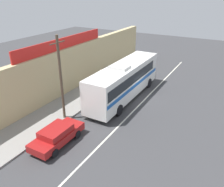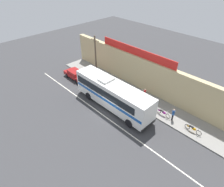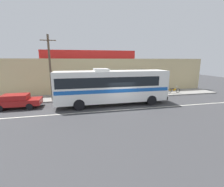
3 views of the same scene
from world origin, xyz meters
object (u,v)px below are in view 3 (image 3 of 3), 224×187
Objects in this scene: intercity_bus at (111,85)px; pedestrian_by_curb at (120,87)px; parked_car at (17,101)px; pedestrian_far_left at (157,87)px; motorcycle_red at (174,90)px; motorcycle_purple at (148,91)px; utility_pole at (50,67)px.

intercity_bus reaches higher than pedestrian_by_curb.
parked_car is (-9.24, 0.78, -1.33)m from intercity_bus.
pedestrian_far_left is at bearing -10.22° from pedestrian_by_curb.
parked_car reaches higher than motorcycle_red.
intercity_bus is at bearing -116.89° from pedestrian_by_curb.
intercity_bus is 10.10m from motorcycle_red.
parked_car reaches higher than motorcycle_purple.
motorcycle_red is at bearing 7.18° from parked_car.
pedestrian_far_left is (13.12, 0.51, -2.72)m from utility_pole.
intercity_bus is 6.99m from utility_pole.
utility_pole is 12.35m from motorcycle_purple.
intercity_bus is 9.36m from parked_car.
utility_pole reaches higher than motorcycle_red.
intercity_bus is at bearing -4.81° from parked_car.
motorcycle_red is at bearing -0.79° from pedestrian_far_left.
pedestrian_by_curb is (2.05, 4.04, -0.92)m from intercity_bus.
motorcycle_purple is at bearing -175.52° from pedestrian_far_left.
intercity_bus is at bearing -151.61° from motorcycle_purple.
pedestrian_far_left is at bearing 2.23° from utility_pole.
pedestrian_far_left is (6.90, 3.17, -0.96)m from intercity_bus.
motorcycle_purple is (-3.79, -0.06, 0.00)m from motorcycle_red.
parked_car is 18.87m from motorcycle_red.
parked_car is at bearing -148.06° from utility_pole.
intercity_bus reaches higher than pedestrian_far_left.
parked_car is 2.24× the size of motorcycle_red.
pedestrian_far_left reaches higher than motorcycle_purple.
intercity_bus is at bearing -155.33° from pedestrian_far_left.
motorcycle_red is 1.13× the size of pedestrian_by_curb.
parked_car is at bearing -171.57° from pedestrian_far_left.
motorcycle_red and motorcycle_purple have the same top height.
motorcycle_purple is 1.33m from pedestrian_far_left.
parked_car is 16.32m from pedestrian_far_left.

